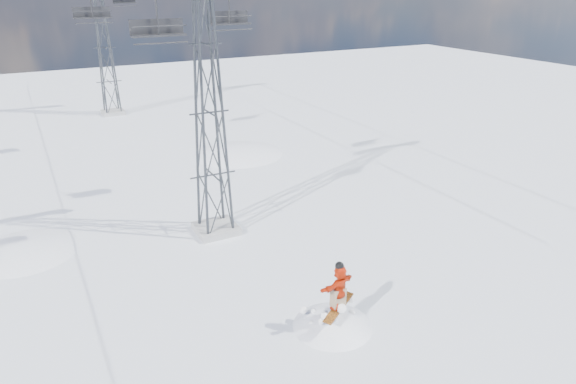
{
  "coord_description": "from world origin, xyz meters",
  "views": [
    {
      "loc": [
        -6.03,
        -11.94,
        10.55
      ],
      "look_at": [
        2.07,
        3.43,
        3.37
      ],
      "focal_mm": 32.0,
      "sensor_mm": 36.0,
      "label": 1
    }
  ],
  "objects_px": {
    "lift_tower_far": "(105,48)",
    "lift_chair_near": "(158,29)",
    "lift_tower_near": "(209,113)",
    "snowboarder_jump": "(331,365)"
  },
  "relations": [
    {
      "from": "snowboarder_jump",
      "to": "lift_chair_near",
      "type": "xyz_separation_m",
      "value": [
        -3.17,
        6.75,
        10.64
      ]
    },
    {
      "from": "lift_chair_near",
      "to": "lift_tower_near",
      "type": "bearing_deg",
      "value": 35.08
    },
    {
      "from": "lift_tower_near",
      "to": "snowboarder_jump",
      "type": "distance_m",
      "value": 10.97
    },
    {
      "from": "lift_tower_near",
      "to": "lift_tower_far",
      "type": "xyz_separation_m",
      "value": [
        0.0,
        25.0,
        0.0
      ]
    },
    {
      "from": "snowboarder_jump",
      "to": "lift_chair_near",
      "type": "height_order",
      "value": "lift_chair_near"
    },
    {
      "from": "lift_tower_far",
      "to": "lift_chair_near",
      "type": "bearing_deg",
      "value": -94.74
    },
    {
      "from": "lift_tower_near",
      "to": "lift_tower_far",
      "type": "distance_m",
      "value": 25.0
    },
    {
      "from": "lift_tower_near",
      "to": "lift_tower_far",
      "type": "height_order",
      "value": "same"
    },
    {
      "from": "lift_tower_far",
      "to": "lift_chair_near",
      "type": "xyz_separation_m",
      "value": [
        -2.2,
        -26.55,
        3.53
      ]
    },
    {
      "from": "lift_tower_far",
      "to": "lift_chair_near",
      "type": "height_order",
      "value": "lift_tower_far"
    }
  ]
}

